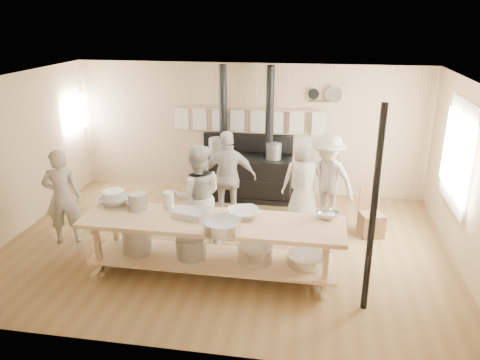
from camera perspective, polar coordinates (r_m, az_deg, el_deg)
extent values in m
plane|color=brown|center=(7.56, -1.81, -7.94)|extent=(7.00, 7.00, 0.00)
plane|color=tan|center=(9.42, 1.09, 6.20)|extent=(7.00, 0.00, 7.00)
plane|color=tan|center=(4.81, -7.83, -7.89)|extent=(7.00, 0.00, 7.00)
plane|color=tan|center=(8.44, -25.93, 2.55)|extent=(0.00, 5.00, 5.00)
plane|color=tan|center=(7.25, 26.33, -0.15)|extent=(0.00, 5.00, 5.00)
plane|color=beige|center=(6.75, -2.05, 11.98)|extent=(7.00, 7.00, 0.00)
cube|color=beige|center=(7.73, 25.17, 2.76)|extent=(0.06, 1.35, 1.65)
plane|color=white|center=(7.72, 24.89, 2.78)|extent=(0.00, 1.50, 1.50)
cube|color=beige|center=(7.72, 24.82, 2.79)|extent=(0.02, 0.03, 1.50)
plane|color=white|center=(9.99, -19.52, 7.63)|extent=(0.00, 0.90, 0.90)
cube|color=black|center=(9.29, 0.69, 0.37)|extent=(1.80, 0.70, 0.85)
cube|color=black|center=(9.42, 0.68, -1.78)|extent=(1.90, 0.75, 0.10)
cube|color=black|center=(9.38, 0.98, 4.57)|extent=(1.80, 0.12, 0.35)
cylinder|color=black|center=(9.06, -2.07, 8.40)|extent=(0.15, 0.15, 1.75)
cylinder|color=black|center=(8.93, 3.65, 8.20)|extent=(0.15, 0.15, 1.75)
cylinder|color=#B2B2B7|center=(9.20, -2.69, 4.05)|extent=(0.36, 0.36, 0.34)
cylinder|color=gray|center=(9.00, 4.12, 3.52)|extent=(0.30, 0.30, 0.30)
cylinder|color=tan|center=(9.23, 1.01, 8.59)|extent=(3.00, 0.04, 0.04)
cube|color=silver|center=(9.56, -7.09, 7.50)|extent=(0.28, 0.01, 0.46)
cube|color=silver|center=(9.46, -4.83, 7.44)|extent=(0.28, 0.01, 0.46)
cube|color=silver|center=(9.38, -2.53, 7.38)|extent=(0.28, 0.01, 0.46)
cube|color=silver|center=(9.30, -0.18, 7.30)|extent=(0.28, 0.01, 0.46)
cube|color=silver|center=(9.25, 2.19, 7.21)|extent=(0.28, 0.01, 0.46)
cube|color=silver|center=(9.21, 4.59, 7.11)|extent=(0.28, 0.01, 0.46)
cube|color=silver|center=(9.19, 7.00, 6.99)|extent=(0.28, 0.01, 0.46)
cube|color=silver|center=(9.18, 9.43, 6.86)|extent=(0.28, 0.01, 0.46)
cube|color=tan|center=(9.12, 9.89, 9.31)|extent=(0.50, 0.14, 0.03)
cylinder|color=black|center=(9.11, 8.99, 10.32)|extent=(0.20, 0.04, 0.20)
cylinder|color=silver|center=(9.12, 11.35, 10.18)|extent=(0.32, 0.03, 0.32)
cube|color=tan|center=(6.41, -3.46, -5.15)|extent=(3.60, 0.90, 0.06)
cube|color=tan|center=(6.67, -3.36, -9.59)|extent=(3.40, 0.80, 0.04)
cube|color=tan|center=(6.69, -3.35, -9.96)|extent=(3.30, 0.06, 0.06)
cube|color=tan|center=(6.83, -16.89, -8.08)|extent=(0.07, 0.07, 0.85)
cube|color=tan|center=(7.31, -14.86, -5.96)|extent=(0.07, 0.07, 0.85)
cube|color=tan|center=(6.19, 10.36, -10.56)|extent=(0.07, 0.07, 0.85)
cube|color=tan|center=(6.71, 10.34, -7.99)|extent=(0.07, 0.07, 0.85)
cylinder|color=#B2B2B7|center=(6.88, -12.44, -7.11)|extent=(0.40, 0.40, 0.38)
cylinder|color=gray|center=(6.65, -5.93, -8.07)|extent=(0.44, 0.44, 0.30)
cylinder|color=silver|center=(6.51, 1.84, -9.04)|extent=(0.48, 0.48, 0.22)
cylinder|color=silver|center=(6.49, 8.06, -9.76)|extent=(0.52, 0.52, 0.14)
cylinder|color=black|center=(5.70, 15.94, -3.92)|extent=(0.08, 0.08, 2.60)
imported|color=#A9A296|center=(7.87, -20.84, -1.93)|extent=(0.66, 0.55, 1.56)
imported|color=#A9A296|center=(7.26, -5.17, -2.03)|extent=(0.95, 0.83, 1.65)
imported|color=#A9A296|center=(8.21, 7.75, -0.01)|extent=(0.83, 0.64, 1.52)
imported|color=#A9A296|center=(8.05, -1.45, 0.28)|extent=(1.03, 0.58, 1.65)
imported|color=#A9A296|center=(8.19, 10.63, 0.09)|extent=(1.19, 1.04, 1.60)
cube|color=#513620|center=(8.10, 15.69, -5.21)|extent=(0.44, 0.44, 0.39)
cube|color=#513620|center=(8.10, 15.54, -2.37)|extent=(0.36, 0.13, 0.43)
imported|color=silver|center=(7.14, -15.10, -2.39)|extent=(0.45, 0.45, 0.11)
imported|color=silver|center=(7.01, -12.39, -2.69)|extent=(0.38, 0.38, 0.09)
imported|color=silver|center=(6.46, 0.40, -4.06)|extent=(0.56, 0.56, 0.11)
imported|color=silver|center=(6.54, 10.59, -4.20)|extent=(0.33, 0.33, 0.10)
cube|color=#B2B2B7|center=(6.50, -6.14, -4.11)|extent=(0.49, 0.38, 0.10)
cylinder|color=silver|center=(6.03, -2.21, -5.67)|extent=(0.56, 0.56, 0.16)
cylinder|color=gray|center=(6.84, -12.38, -2.56)|extent=(0.27, 0.27, 0.24)
cylinder|color=silver|center=(7.12, -15.14, -2.05)|extent=(0.39, 0.39, 0.20)
cylinder|color=silver|center=(6.82, -8.71, -2.39)|extent=(0.16, 0.16, 0.24)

